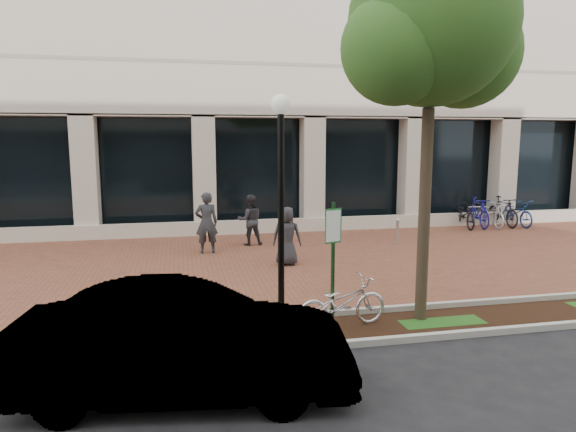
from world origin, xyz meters
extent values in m
plane|color=black|center=(0.00, 0.00, 0.00)|extent=(120.00, 120.00, 0.00)
cube|color=brown|center=(0.00, 0.00, 0.01)|extent=(40.00, 9.00, 0.01)
cube|color=black|center=(0.00, -5.25, 0.01)|extent=(40.00, 1.50, 0.01)
cube|color=#AEAFA5|center=(0.00, -4.50, 0.06)|extent=(40.00, 0.12, 0.12)
cube|color=#AEAFA5|center=(0.00, -6.00, 0.06)|extent=(40.00, 0.12, 0.12)
cube|color=black|center=(0.00, 5.60, 2.10)|extent=(40.00, 0.15, 4.20)
cube|color=#BCB1A0|center=(0.00, 4.50, 0.25)|extent=(40.00, 0.25, 0.50)
cube|color=#BCB1A0|center=(0.00, 4.90, 2.10)|extent=(0.80, 0.80, 4.20)
cube|color=#14391A|center=(-0.23, -5.12, 1.16)|extent=(0.05, 0.05, 2.32)
cube|color=#1B6C2B|center=(-0.23, -5.15, 1.90)|extent=(0.34, 0.02, 0.62)
cube|color=white|center=(-0.23, -5.16, 1.90)|extent=(0.30, 0.01, 0.56)
cylinder|color=black|center=(-1.07, -4.61, 0.15)|extent=(0.28, 0.28, 0.30)
cylinder|color=black|center=(-1.07, -4.61, 1.94)|extent=(0.12, 0.12, 3.88)
sphere|color=silver|center=(-1.07, -4.61, 4.02)|extent=(0.36, 0.36, 0.36)
cylinder|color=#493C29|center=(1.57, -5.00, 1.99)|extent=(0.22, 0.22, 3.98)
sphere|color=#2B591B|center=(1.57, -5.00, 5.46)|extent=(2.97, 2.97, 2.97)
sphere|color=#2B591B|center=(2.38, -4.70, 5.02)|extent=(2.08, 2.08, 2.08)
sphere|color=#2B591B|center=(0.83, -5.22, 4.94)|extent=(1.93, 1.93, 1.93)
imported|color=silver|center=(-0.05, -5.12, 0.47)|extent=(1.88, 0.96, 0.94)
imported|color=#292A2F|center=(-2.12, 1.59, 0.93)|extent=(0.69, 0.47, 1.85)
imported|color=#27282C|center=(-0.68, 2.50, 0.82)|extent=(0.81, 0.63, 1.64)
imported|color=#28272C|center=(-0.06, -0.32, 0.80)|extent=(0.90, 0.71, 1.60)
cylinder|color=silver|center=(4.01, 1.59, 0.37)|extent=(0.11, 0.11, 0.75)
sphere|color=silver|center=(4.01, 1.59, 0.80)|extent=(0.12, 0.12, 0.12)
imported|color=black|center=(7.84, 4.01, 0.53)|extent=(1.00, 2.09, 1.05)
imported|color=navy|center=(8.39, 4.01, 0.59)|extent=(0.75, 1.99, 1.17)
imported|color=silver|center=(8.94, 4.01, 0.53)|extent=(0.80, 2.04, 1.05)
imported|color=black|center=(9.49, 4.01, 0.59)|extent=(0.55, 1.95, 1.17)
imported|color=navy|center=(10.04, 4.01, 0.53)|extent=(0.80, 2.04, 1.05)
cylinder|color=silver|center=(8.94, 4.01, 0.40)|extent=(0.04, 0.04, 0.80)
imported|color=#B8B7BD|center=(-2.89, -7.07, 0.74)|extent=(4.69, 2.18, 1.49)
camera|label=1|loc=(-2.87, -13.69, 3.44)|focal=32.00mm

